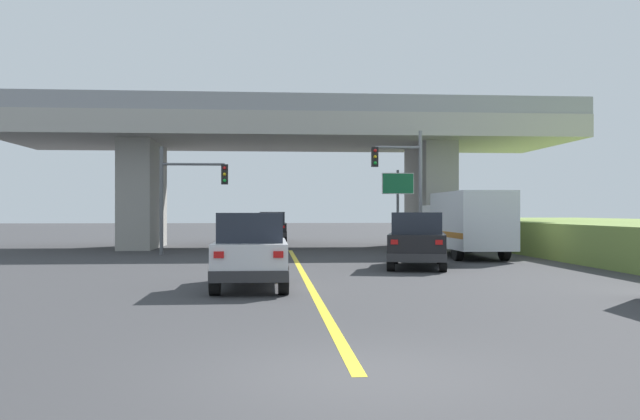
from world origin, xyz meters
The scene contains 10 objects.
ground centered at (0.00, 30.21, 0.00)m, with size 160.00×160.00×0.00m, color #353538.
overpass_bridge centered at (0.00, 30.21, 5.65)m, with size 31.23×9.83×8.00m.
lane_divider_stripe centered at (0.00, 13.59, 0.00)m, with size 0.20×27.18×0.01m, color yellow.
suv_lead centered at (-1.60, 9.82, 1.01)m, with size 1.94×4.34×2.02m.
suv_crossing centered at (4.28, 15.95, 1.01)m, with size 2.96×4.90×2.02m.
box_truck centered at (7.71, 21.34, 1.55)m, with size 2.33×7.49×2.91m.
sedan_oncoming centered at (-0.90, 38.50, 1.01)m, with size 1.96×4.52×2.02m.
traffic_signal_nearside centered at (5.47, 23.98, 3.70)m, with size 2.49×0.36×5.98m.
traffic_signal_farside centered at (-5.10, 24.24, 3.20)m, with size 3.24×0.36×5.14m.
highway_sign centered at (5.75, 27.20, 3.15)m, with size 1.72×0.17×4.27m.
Camera 1 is at (-1.13, -8.29, 2.06)m, focal length 37.83 mm.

